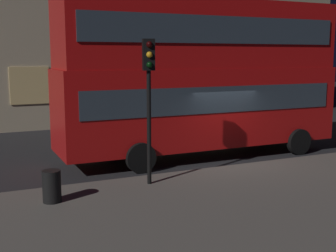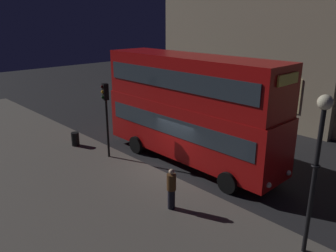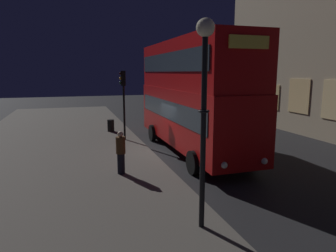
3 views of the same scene
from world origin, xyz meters
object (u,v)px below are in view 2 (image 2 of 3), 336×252
Objects in this scene: traffic_light_near_kerb at (106,105)px; street_lamp at (319,147)px; pedestrian at (171,189)px; litter_bin at (75,139)px; double_decker_bus at (190,105)px.

traffic_light_near_kerb is 10.99m from street_lamp.
pedestrian is 2.12× the size of litter_bin.
double_decker_bus is 4.38m from traffic_light_near_kerb.
double_decker_bus is 2.61× the size of traffic_light_near_kerb.
double_decker_bus is at bearing 55.06° from traffic_light_near_kerb.
litter_bin is (-13.76, -0.61, -3.22)m from street_lamp.
traffic_light_near_kerb is 0.78× the size of street_lamp.
street_lamp reaches higher than traffic_light_near_kerb.
double_decker_bus is 7.39m from litter_bin.
double_decker_bus is 6.21× the size of pedestrian.
traffic_light_near_kerb is at bearing -137.77° from double_decker_bus.
traffic_light_near_kerb is 5.04× the size of litter_bin.
street_lamp reaches higher than pedestrian.
pedestrian is at bearing -164.70° from street_lamp.
litter_bin is (-6.03, -3.40, -2.59)m from double_decker_bus.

